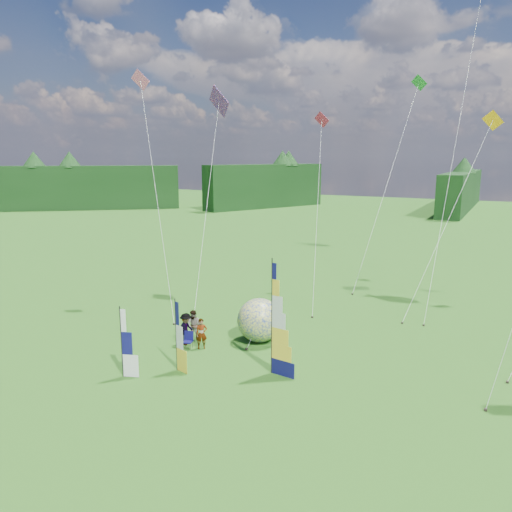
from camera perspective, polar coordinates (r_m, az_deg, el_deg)
The scene contains 17 objects.
ground at distance 21.98m, azimuth -2.65°, elevation -16.34°, with size 220.00×220.00×0.00m, color #32651A.
treeline_ring at distance 20.43m, azimuth -2.75°, elevation -6.35°, with size 210.00×210.00×8.00m, color black, non-canonical shape.
feather_banner_main at distance 23.58m, azimuth 1.81°, elevation -7.20°, with size 1.45×0.10×5.41m, color #110F51, non-canonical shape.
side_banner_left at distance 24.51m, azimuth -9.12°, elevation -9.02°, with size 0.97×0.10×3.47m, color yellow, non-canonical shape.
side_banner_far at distance 24.37m, azimuth -15.12°, elevation -9.59°, with size 0.98×0.10×3.32m, color white, non-canonical shape.
bol_inflatable at distance 28.00m, azimuth 0.37°, elevation -7.34°, with size 2.46×2.46×2.46m, color navy.
spectator_a at distance 27.27m, azimuth -6.25°, elevation -8.82°, with size 0.61×0.40×1.66m, color #66594C.
spectator_b at distance 28.46m, azimuth -7.10°, elevation -7.89°, with size 0.85×0.42×1.74m, color #66594C.
spectator_c at distance 27.91m, azimuth -8.01°, elevation -8.25°, with size 1.15×0.43×1.78m, color #66594C.
spectator_d at distance 29.22m, azimuth 0.05°, elevation -7.19°, with size 1.07×0.44×1.83m, color #66594C.
camp_chair at distance 27.42m, azimuth -7.82°, elevation -9.55°, with size 0.54×0.54×0.94m, color #0A093C, non-canonical shape.
kite_whale at distance 36.93m, azimuth 21.96°, elevation 13.31°, with size 4.10×15.73×23.95m, color black, non-canonical shape.
kite_rainbow_delta at distance 34.89m, azimuth -5.61°, elevation 7.82°, with size 6.42×11.36×16.17m, color #E83B54, non-canonical shape.
small_kite_red at distance 35.29m, azimuth 7.05°, elevation 6.01°, with size 4.77×10.21×13.94m, color #C82645, non-canonical shape.
small_kite_orange at distance 35.23m, azimuth 21.37°, elevation 5.22°, with size 5.99×11.43×13.82m, color #F69E08, non-canonical shape.
small_kite_pink at distance 33.00m, azimuth -11.34°, elevation 7.67°, with size 7.60×6.39×16.42m, color #D7587D, non-canonical shape.
small_kite_green at distance 41.46m, azimuth 14.86°, elevation 8.92°, with size 4.34×12.42×17.41m, color green, non-canonical shape.
Camera 1 is at (9.90, -16.75, 10.22)m, focal length 35.00 mm.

